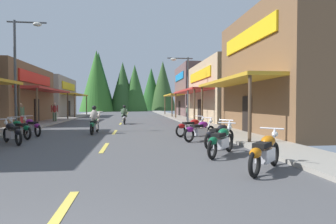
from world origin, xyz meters
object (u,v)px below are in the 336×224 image
at_px(streetlamp_left, 21,60).
at_px(rider_cruising_lead, 95,122).
at_px(pedestrian_browsing, 187,112).
at_px(motorcycle_parked_left_3, 19,129).
at_px(rider_cruising_trailing, 124,116).
at_px(motorcycle_parked_left_4, 32,126).
at_px(motorcycle_parked_right_1, 221,140).
at_px(motorcycle_parked_right_2, 220,135).
at_px(motorcycle_parked_right_0, 265,152).
at_px(motorcycle_parked_right_4, 191,127).
at_px(pedestrian_strolling, 55,111).
at_px(motorcycle_parked_right_3, 200,130).
at_px(pedestrian_by_shop, 21,114).
at_px(motorcycle_parked_left_2, 12,132).
at_px(streetlamp_right, 184,80).

relative_size(streetlamp_left, rider_cruising_lead, 3.03).
relative_size(rider_cruising_lead, pedestrian_browsing, 1.39).
relative_size(motorcycle_parked_left_3, rider_cruising_trailing, 0.77).
bearing_deg(rider_cruising_trailing, streetlamp_left, 133.41).
bearing_deg(motorcycle_parked_left_4, motorcycle_parked_right_1, -171.25).
bearing_deg(motorcycle_parked_left_3, motorcycle_parked_right_2, -160.91).
xyz_separation_m(motorcycle_parked_right_1, motorcycle_parked_left_3, (-8.16, 5.28, 0.00)).
xyz_separation_m(streetlamp_left, motorcycle_parked_right_0, (9.65, -10.54, -3.71)).
relative_size(streetlamp_left, rider_cruising_trailing, 3.03).
bearing_deg(motorcycle_parked_right_1, pedestrian_browsing, 31.27).
relative_size(motorcycle_parked_right_4, pedestrian_browsing, 1.23).
xyz_separation_m(rider_cruising_lead, pedestrian_strolling, (-4.87, 9.96, 0.39)).
distance_m(motorcycle_parked_right_3, pedestrian_by_shop, 12.48).
height_order(motorcycle_parked_right_0, pedestrian_browsing, pedestrian_browsing).
xyz_separation_m(rider_cruising_trailing, pedestrian_strolling, (-6.25, 2.63, 0.39)).
xyz_separation_m(motorcycle_parked_right_2, motorcycle_parked_left_3, (-8.62, 3.69, 0.00)).
bearing_deg(motorcycle_parked_left_3, pedestrian_strolling, -39.81).
distance_m(pedestrian_by_shop, pedestrian_strolling, 6.55).
bearing_deg(pedestrian_strolling, motorcycle_parked_right_0, 13.39).
distance_m(streetlamp_left, motorcycle_parked_right_1, 13.03).
xyz_separation_m(motorcycle_parked_left_2, pedestrian_by_shop, (-2.38, 7.03, 0.51)).
height_order(motorcycle_parked_right_3, pedestrian_strolling, pedestrian_strolling).
bearing_deg(streetlamp_right, motorcycle_parked_left_2, -130.10).
bearing_deg(streetlamp_right, motorcycle_parked_left_3, -136.26).
height_order(motorcycle_parked_right_2, pedestrian_by_shop, pedestrian_by_shop).
bearing_deg(streetlamp_left, rider_cruising_trailing, 46.92).
relative_size(motorcycle_parked_right_1, rider_cruising_lead, 0.81).
xyz_separation_m(motorcycle_parked_left_2, motorcycle_parked_left_3, (-0.40, 1.74, 0.00)).
distance_m(motorcycle_parked_left_3, pedestrian_browsing, 15.03).
relative_size(motorcycle_parked_right_3, pedestrian_by_shop, 1.04).
relative_size(streetlamp_right, rider_cruising_trailing, 2.63).
bearing_deg(motorcycle_parked_right_1, pedestrian_by_shop, 82.49).
bearing_deg(motorcycle_parked_left_4, rider_cruising_lead, -121.96).
height_order(motorcycle_parked_right_2, pedestrian_browsing, pedestrian_browsing).
height_order(pedestrian_browsing, pedestrian_strolling, pedestrian_strolling).
xyz_separation_m(motorcycle_parked_right_4, motorcycle_parked_left_4, (-8.25, 1.25, 0.00)).
bearing_deg(rider_cruising_trailing, motorcycle_parked_right_2, -166.22).
distance_m(streetlamp_right, motorcycle_parked_right_2, 13.33).
bearing_deg(pedestrian_strolling, motorcycle_parked_right_4, 25.77).
xyz_separation_m(motorcycle_parked_left_2, motorcycle_parked_left_4, (-0.32, 3.06, 0.00)).
relative_size(motorcycle_parked_left_3, motorcycle_parked_left_4, 1.00).
xyz_separation_m(streetlamp_right, pedestrian_browsing, (0.66, 1.75, -2.84)).
xyz_separation_m(streetlamp_left, motorcycle_parked_left_3, (1.08, -3.12, -3.71)).
bearing_deg(motorcycle_parked_left_4, streetlamp_left, -9.03).
relative_size(motorcycle_parked_right_1, pedestrian_browsing, 1.12).
relative_size(motorcycle_parked_right_1, motorcycle_parked_right_3, 0.97).
xyz_separation_m(rider_cruising_lead, pedestrian_by_shop, (-5.20, 3.41, 0.34)).
bearing_deg(pedestrian_strolling, rider_cruising_trailing, 52.61).
xyz_separation_m(motorcycle_parked_right_1, motorcycle_parked_left_4, (-8.08, 6.60, 0.00)).
xyz_separation_m(motorcycle_parked_right_4, pedestrian_by_shop, (-10.32, 5.22, 0.51)).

